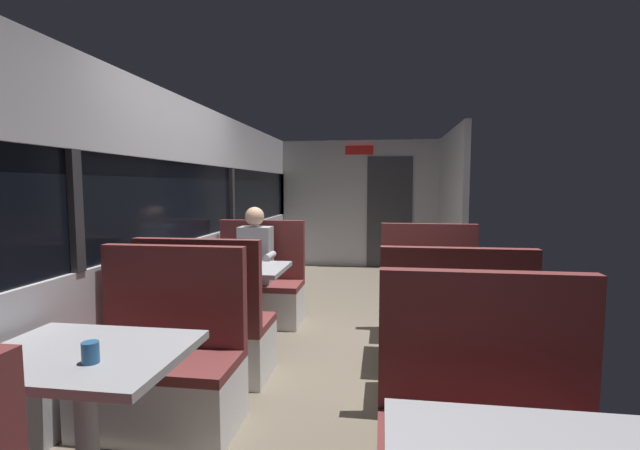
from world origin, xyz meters
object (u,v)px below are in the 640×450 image
at_px(seated_passenger, 256,274).
at_px(coffee_cup_secondary, 90,353).
at_px(bench_near_window_facing_entry, 163,373).
at_px(dining_table_rear_aisle, 439,289).
at_px(dining_table_near_window, 84,372).
at_px(bench_mid_window_facing_entry, 259,292).
at_px(bench_mid_window_facing_end, 208,335).
at_px(dining_table_mid_window, 237,277).
at_px(bench_rear_aisle_facing_entry, 429,303).
at_px(bench_rear_aisle_facing_end, 451,358).
at_px(coffee_cup_primary, 250,265).

height_order(seated_passenger, coffee_cup_secondary, seated_passenger).
xyz_separation_m(bench_near_window_facing_entry, dining_table_rear_aisle, (1.79, 1.19, 0.31)).
relative_size(dining_table_near_window, bench_mid_window_facing_entry, 0.82).
bearing_deg(dining_table_rear_aisle, bench_mid_window_facing_end, -164.41).
relative_size(dining_table_mid_window, seated_passenger, 0.71).
xyz_separation_m(bench_near_window_facing_entry, bench_rear_aisle_facing_entry, (1.79, 1.89, 0.00)).
height_order(dining_table_rear_aisle, bench_rear_aisle_facing_end, bench_rear_aisle_facing_end).
bearing_deg(bench_near_window_facing_entry, dining_table_rear_aisle, 33.71).
xyz_separation_m(dining_table_mid_window, bench_rear_aisle_facing_entry, (1.79, 0.50, -0.31)).
height_order(dining_table_near_window, bench_rear_aisle_facing_entry, bench_rear_aisle_facing_entry).
xyz_separation_m(bench_mid_window_facing_entry, seated_passenger, (0.00, -0.07, 0.21)).
xyz_separation_m(bench_mid_window_facing_end, coffee_cup_primary, (0.17, 0.56, 0.46)).
xyz_separation_m(dining_table_mid_window, coffee_cup_primary, (0.17, -0.14, 0.15)).
relative_size(bench_near_window_facing_entry, dining_table_mid_window, 1.22).
xyz_separation_m(dining_table_mid_window, seated_passenger, (0.00, 0.63, -0.10)).
height_order(bench_near_window_facing_entry, dining_table_mid_window, bench_near_window_facing_entry).
bearing_deg(dining_table_near_window, coffee_cup_secondary, -43.56).
bearing_deg(bench_rear_aisle_facing_end, bench_mid_window_facing_entry, 138.23).
distance_m(dining_table_near_window, bench_mid_window_facing_entry, 2.81).
relative_size(dining_table_rear_aisle, coffee_cup_primary, 10.00).
bearing_deg(bench_rear_aisle_facing_entry, bench_rear_aisle_facing_end, -90.00).
relative_size(dining_table_rear_aisle, bench_rear_aisle_facing_entry, 0.82).
height_order(seated_passenger, coffee_cup_primary, seated_passenger).
distance_m(bench_mid_window_facing_end, bench_rear_aisle_facing_end, 1.80).
height_order(dining_table_mid_window, bench_mid_window_facing_entry, bench_mid_window_facing_entry).
distance_m(bench_mid_window_facing_entry, dining_table_rear_aisle, 2.03).
bearing_deg(bench_mid_window_facing_end, seated_passenger, 90.00).
distance_m(bench_rear_aisle_facing_end, seated_passenger, 2.36).
xyz_separation_m(bench_mid_window_facing_entry, bench_rear_aisle_facing_entry, (1.79, -0.20, 0.00)).
bearing_deg(coffee_cup_secondary, coffee_cup_primary, 88.61).
bearing_deg(dining_table_mid_window, bench_mid_window_facing_entry, 90.00).
bearing_deg(bench_mid_window_facing_entry, dining_table_near_window, -90.00).
relative_size(bench_rear_aisle_facing_end, bench_rear_aisle_facing_entry, 1.00).
distance_m(dining_table_mid_window, dining_table_rear_aisle, 1.80).
relative_size(bench_near_window_facing_entry, dining_table_rear_aisle, 1.22).
height_order(bench_near_window_facing_entry, seated_passenger, seated_passenger).
height_order(dining_table_near_window, coffee_cup_primary, coffee_cup_primary).
bearing_deg(bench_mid_window_facing_entry, bench_near_window_facing_entry, -90.00).
xyz_separation_m(bench_near_window_facing_entry, dining_table_mid_window, (0.00, 1.39, 0.31)).
distance_m(bench_rear_aisle_facing_entry, coffee_cup_secondary, 3.21).
bearing_deg(seated_passenger, bench_near_window_facing_entry, -90.00).
height_order(bench_mid_window_facing_entry, seated_passenger, seated_passenger).
xyz_separation_m(bench_mid_window_facing_entry, coffee_cup_secondary, (0.12, -2.91, 0.46)).
bearing_deg(bench_rear_aisle_facing_end, dining_table_rear_aisle, 90.00).
height_order(bench_rear_aisle_facing_end, bench_rear_aisle_facing_entry, same).
height_order(dining_table_near_window, seated_passenger, seated_passenger).
height_order(dining_table_rear_aisle, coffee_cup_primary, coffee_cup_primary).
bearing_deg(bench_mid_window_facing_end, dining_table_near_window, -90.00).
relative_size(dining_table_near_window, bench_rear_aisle_facing_end, 0.82).
height_order(bench_rear_aisle_facing_end, seated_passenger, seated_passenger).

